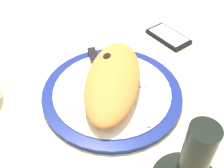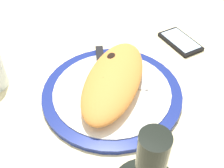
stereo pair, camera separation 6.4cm
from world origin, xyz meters
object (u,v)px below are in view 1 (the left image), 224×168
object	(u,v)px
fork	(144,94)
smartphone	(168,36)
calzone	(112,79)
plate	(112,93)
knife	(97,67)

from	to	relation	value
fork	smartphone	distance (cm)	26.34
calzone	smartphone	bearing A→B (deg)	-26.27
calzone	fork	bearing A→B (deg)	-98.63
fork	smartphone	xyz separation A→B (cm)	(25.92, -4.58, -1.16)
plate	smartphone	size ratio (longest dim) A/B	2.36
plate	smartphone	xyz separation A→B (cm)	(25.95, -12.02, -0.16)
plate	fork	world-z (taller)	fork
knife	calzone	bearing A→B (deg)	-138.32
plate	calzone	distance (cm)	3.41
fork	knife	distance (cm)	14.38
calzone	smartphone	world-z (taller)	calzone
plate	fork	size ratio (longest dim) A/B	2.08
plate	calzone	xyz separation A→B (cm)	(1.19, 0.20, 3.19)
calzone	smartphone	xyz separation A→B (cm)	(24.76, -12.22, -3.35)
plate	knife	xyz separation A→B (cm)	(6.83, 5.22, 1.29)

